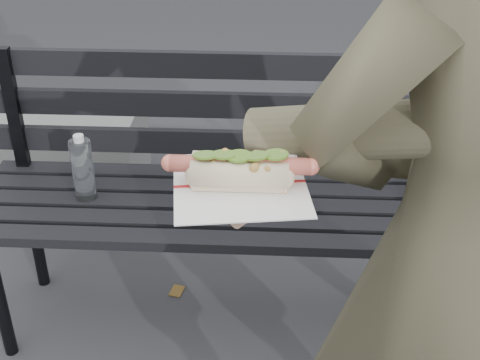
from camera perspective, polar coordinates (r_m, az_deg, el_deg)
name	(u,v)px	position (r m, az deg, el deg)	size (l,w,h in m)	color
park_bench	(222,177)	(2.03, -1.57, 0.24)	(1.50, 0.44, 0.88)	black
concrete_block	(2,150)	(3.04, -19.66, 2.45)	(1.20, 0.40, 0.40)	slate
person	(466,265)	(1.20, 18.71, -6.91)	(0.63, 0.41, 1.72)	brown
held_hotdog	(368,142)	(1.00, 10.86, 3.19)	(0.62, 0.31, 0.20)	brown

